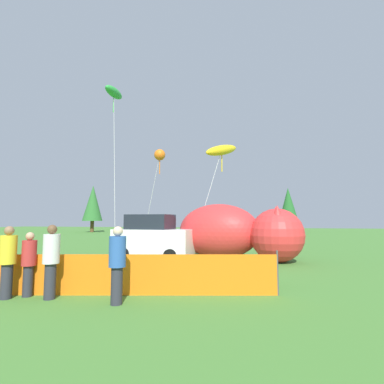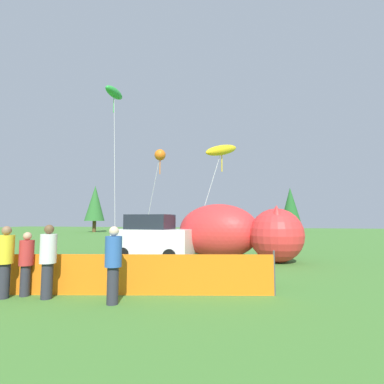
{
  "view_description": "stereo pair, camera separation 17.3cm",
  "coord_description": "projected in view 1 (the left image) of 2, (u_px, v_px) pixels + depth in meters",
  "views": [
    {
      "loc": [
        3.41,
        -11.39,
        2.03
      ],
      "look_at": [
        -0.39,
        5.85,
        3.63
      ],
      "focal_mm": 28.0,
      "sensor_mm": 36.0,
      "label": 1
    },
    {
      "loc": [
        3.58,
        -11.35,
        2.03
      ],
      "look_at": [
        -0.39,
        5.85,
        3.63
      ],
      "focal_mm": 28.0,
      "sensor_mm": 36.0,
      "label": 2
    }
  ],
  "objects": [
    {
      "name": "parked_car",
      "position": [
        153.0,
        237.0,
        15.25
      ],
      "size": [
        4.07,
        2.24,
        2.26
      ],
      "rotation": [
        0.0,
        0.0,
        -0.07
      ],
      "color": "white",
      "rests_on": "ground"
    },
    {
      "name": "ground_plane",
      "position": [
        170.0,
        271.0,
        11.62
      ],
      "size": [
        120.0,
        120.0,
        0.0
      ],
      "primitive_type": "plane",
      "color": "#477F33"
    },
    {
      "name": "inflatable_cat",
      "position": [
        234.0,
        233.0,
        15.21
      ],
      "size": [
        6.69,
        4.13,
        2.82
      ],
      "rotation": [
        0.0,
        0.0,
        -0.29
      ],
      "color": "red",
      "rests_on": "ground"
    },
    {
      "name": "folding_chair",
      "position": [
        261.0,
        269.0,
        9.27
      ],
      "size": [
        0.72,
        0.72,
        0.89
      ],
      "rotation": [
        0.0,
        0.0,
        -2.71
      ],
      "color": "#267F33",
      "rests_on": "ground"
    },
    {
      "name": "spectator_in_red_shirt",
      "position": [
        29.0,
        261.0,
        7.94
      ],
      "size": [
        0.37,
        0.37,
        1.68
      ],
      "color": "#2D2D38",
      "rests_on": "ground"
    },
    {
      "name": "kite_green_fish",
      "position": [
        114.0,
        93.0,
        19.17
      ],
      "size": [
        1.85,
        3.08,
        10.51
      ],
      "color": "silver",
      "rests_on": "ground"
    },
    {
      "name": "horizon_tree_east",
      "position": [
        93.0,
        203.0,
        47.25
      ],
      "size": [
        3.09,
        3.09,
        7.37
      ],
      "color": "brown",
      "rests_on": "ground"
    },
    {
      "name": "horizon_tree_west",
      "position": [
        288.0,
        205.0,
        47.6
      ],
      "size": [
        2.95,
        2.95,
        7.05
      ],
      "color": "brown",
      "rests_on": "ground"
    },
    {
      "name": "kite_yellow_hero",
      "position": [
        222.0,
        150.0,
        17.8
      ],
      "size": [
        2.49,
        3.96,
        6.83
      ],
      "color": "silver",
      "rests_on": "ground"
    },
    {
      "name": "kite_orange_flower",
      "position": [
        160.0,
        155.0,
        19.95
      ],
      "size": [
        1.65,
        0.75,
        6.68
      ],
      "color": "silver",
      "rests_on": "ground"
    },
    {
      "name": "safety_fence",
      "position": [
        106.0,
        275.0,
        8.04
      ],
      "size": [
        9.07,
        2.02,
        1.19
      ],
      "rotation": [
        0.0,
        0.0,
        0.21
      ],
      "color": "orange",
      "rests_on": "ground"
    },
    {
      "name": "spectator_in_blue_shirt",
      "position": [
        117.0,
        261.0,
        7.22
      ],
      "size": [
        0.4,
        0.4,
        1.86
      ],
      "color": "#2D2D38",
      "rests_on": "ground"
    },
    {
      "name": "spectator_in_grey_shirt",
      "position": [
        8.0,
        259.0,
        7.72
      ],
      "size": [
        0.4,
        0.4,
        1.85
      ],
      "color": "#2D2D38",
      "rests_on": "ground"
    },
    {
      "name": "spectator_in_black_shirt",
      "position": [
        51.0,
        258.0,
        7.69
      ],
      "size": [
        0.41,
        0.41,
        1.89
      ],
      "color": "#2D2D38",
      "rests_on": "ground"
    }
  ]
}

